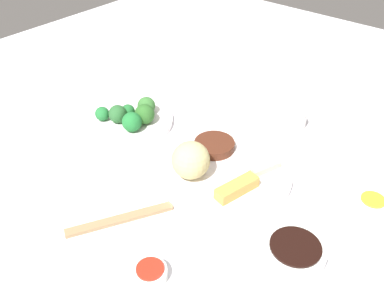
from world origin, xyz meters
TOP-DOWN VIEW (x-y plane):
  - tabletop at (0.00, 0.00)m, footprint 2.20×2.20m
  - main_plate at (0.00, 0.00)m, footprint 0.30×0.30m
  - rice_scoop at (-0.06, 0.05)m, footprint 0.08×0.08m
  - spring_roll at (-0.04, -0.06)m, footprint 0.10×0.05m
  - crab_rangoon_wonton at (0.07, -0.04)m, footprint 0.09×0.10m
  - stir_fry_heap at (0.05, 0.06)m, footprint 0.10×0.10m
  - broccoli_plate at (0.01, 0.32)m, footprint 0.24×0.24m
  - broccoli_floret_0 at (0.06, 0.30)m, footprint 0.05×0.05m
  - broccoli_floret_1 at (-0.02, 0.33)m, footprint 0.05×0.05m
  - broccoli_floret_2 at (0.01, 0.32)m, footprint 0.04×0.04m
  - broccoli_floret_3 at (-0.02, 0.27)m, footprint 0.05×0.05m
  - broccoli_floret_4 at (0.02, 0.27)m, footprint 0.05×0.05m
  - broccoli_floret_5 at (-0.04, 0.37)m, footprint 0.04×0.04m
  - soy_sauce_bowl at (-0.11, -0.23)m, footprint 0.11×0.11m
  - soy_sauce_bowl_liquid at (-0.11, -0.23)m, footprint 0.09×0.09m
  - sauce_ramekin_hot_mustard at (0.11, -0.29)m, footprint 0.06×0.06m
  - sauce_ramekin_hot_mustard_liquid at (0.11, -0.29)m, footprint 0.05×0.05m
  - sauce_ramekin_sweet_and_sour at (-0.30, -0.06)m, footprint 0.06×0.06m
  - sauce_ramekin_sweet_and_sour_liquid at (-0.30, -0.06)m, footprint 0.05×0.05m
  - teacup at (0.27, -0.02)m, footprint 0.07×0.07m
  - chopsticks_pair at (-0.24, 0.08)m, footprint 0.20×0.12m

SIDE VIEW (x-z plane):
  - tabletop at x=0.00m, z-range 0.00..0.02m
  - chopsticks_pair at x=-0.24m, z-range 0.02..0.03m
  - broccoli_plate at x=0.01m, z-range 0.02..0.03m
  - main_plate at x=0.00m, z-range 0.02..0.04m
  - sauce_ramekin_hot_mustard at x=0.11m, z-range 0.02..0.04m
  - sauce_ramekin_sweet_and_sour at x=-0.30m, z-range 0.02..0.04m
  - soy_sauce_bowl at x=-0.11m, z-range 0.02..0.05m
  - teacup at x=0.27m, z-range 0.02..0.07m
  - sauce_ramekin_hot_mustard_liquid at x=0.11m, z-range 0.04..0.05m
  - sauce_ramekin_sweet_and_sour_liquid at x=-0.30m, z-range 0.04..0.05m
  - crab_rangoon_wonton at x=0.07m, z-range 0.04..0.05m
  - stir_fry_heap at x=0.05m, z-range 0.04..0.06m
  - spring_roll at x=-0.04m, z-range 0.04..0.06m
  - broccoli_floret_2 at x=0.01m, z-range 0.03..0.07m
  - broccoli_floret_5 at x=-0.04m, z-range 0.03..0.07m
  - soy_sauce_bowl_liquid at x=-0.11m, z-range 0.05..0.06m
  - broccoli_floret_1 at x=-0.02m, z-range 0.03..0.08m
  - broccoli_floret_0 at x=0.06m, z-range 0.03..0.08m
  - broccoli_floret_3 at x=-0.02m, z-range 0.03..0.08m
  - broccoli_floret_4 at x=0.02m, z-range 0.03..0.09m
  - rice_scoop at x=-0.06m, z-range 0.04..0.12m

